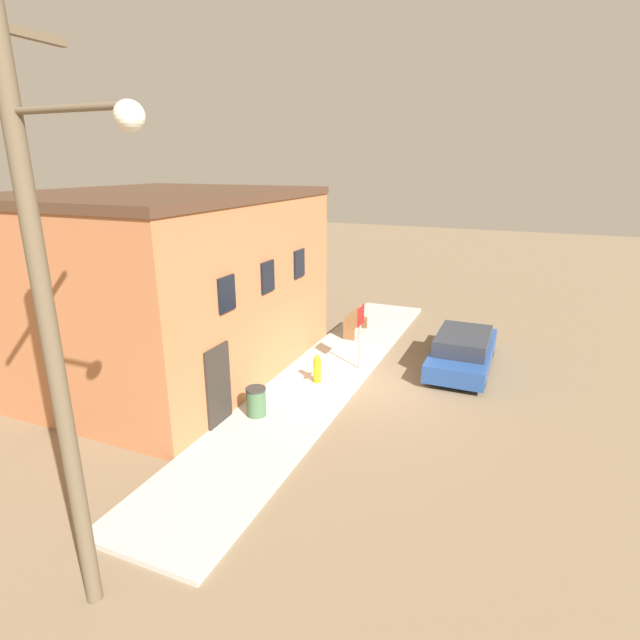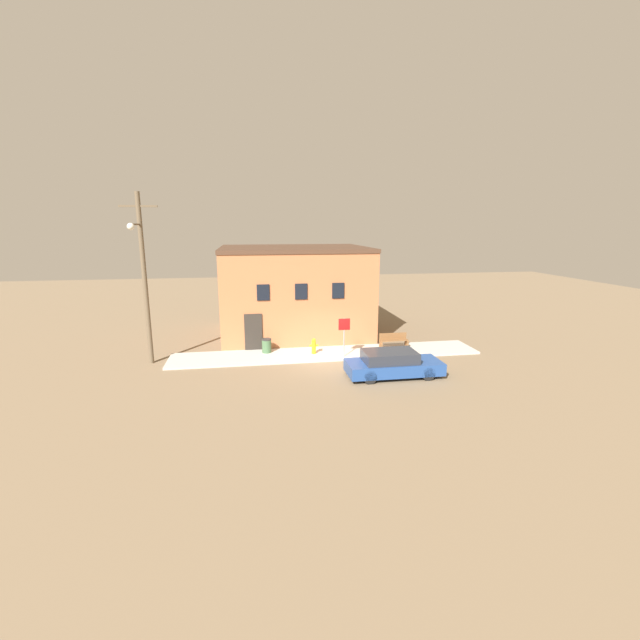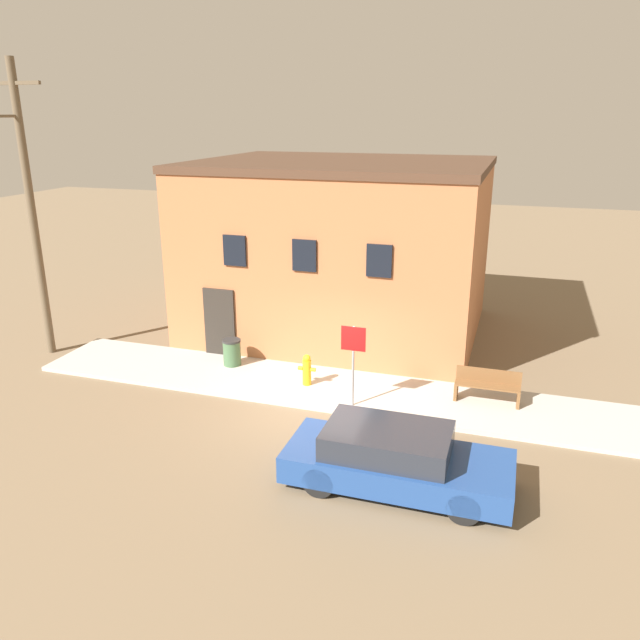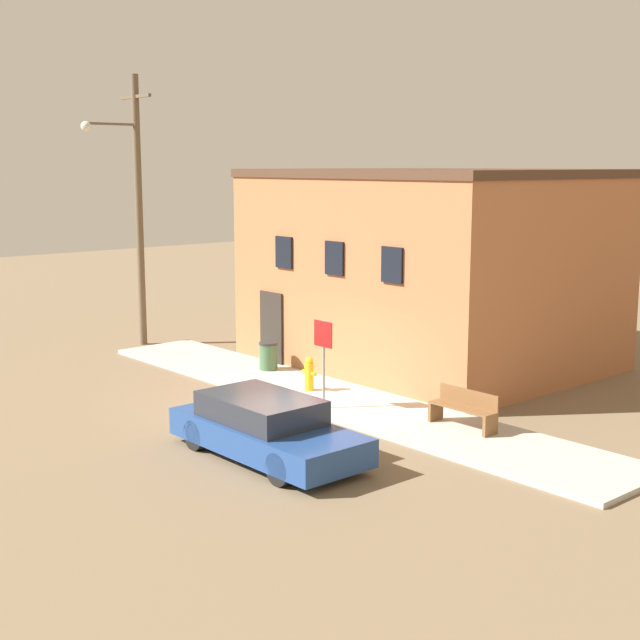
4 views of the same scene
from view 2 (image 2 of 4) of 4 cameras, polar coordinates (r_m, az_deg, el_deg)
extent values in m
plane|color=#7A664C|center=(22.75, 1.47, -5.59)|extent=(80.00, 80.00, 0.00)
cube|color=#BCB7AD|center=(23.96, 0.88, -4.51)|extent=(17.08, 2.61, 0.12)
cube|color=#B26B42|center=(28.10, -3.45, 3.63)|extent=(9.16, 7.54, 5.50)
cube|color=#4C3323|center=(27.81, -3.53, 9.48)|extent=(9.26, 7.64, 0.24)
cube|color=black|center=(24.11, -7.59, 3.67)|extent=(0.70, 0.08, 0.90)
cube|color=black|center=(24.26, -2.53, 3.82)|extent=(0.70, 0.08, 0.90)
cube|color=black|center=(24.61, 2.43, 3.94)|extent=(0.70, 0.08, 0.90)
cube|color=#2D2823|center=(24.55, -8.86, -1.72)|extent=(1.00, 0.08, 2.20)
cylinder|color=gold|center=(23.67, -0.83, -3.67)|extent=(0.23, 0.23, 0.71)
sphere|color=gold|center=(23.56, -0.84, -2.71)|extent=(0.21, 0.21, 0.21)
cylinder|color=gold|center=(23.61, -1.27, -3.44)|extent=(0.13, 0.10, 0.10)
cylinder|color=gold|center=(23.66, -0.40, -3.41)|extent=(0.13, 0.10, 0.10)
cylinder|color=gray|center=(22.96, 3.22, -2.38)|extent=(0.06, 0.06, 2.12)
cube|color=red|center=(22.76, 3.26, -0.58)|extent=(0.62, 0.02, 0.62)
cube|color=brown|center=(24.95, 8.11, -3.28)|extent=(0.08, 0.44, 0.44)
cube|color=brown|center=(25.45, 11.46, -3.09)|extent=(0.08, 0.44, 0.44)
cube|color=brown|center=(25.13, 9.82, -2.66)|extent=(1.64, 0.44, 0.04)
cube|color=brown|center=(25.26, 9.69, -2.11)|extent=(1.64, 0.04, 0.36)
cylinder|color=#426642|center=(24.07, -7.13, -3.48)|extent=(0.52, 0.52, 0.72)
cylinder|color=#2D2D2D|center=(23.97, -7.15, -2.57)|extent=(0.54, 0.54, 0.06)
cylinder|color=brown|center=(23.36, -22.33, 4.87)|extent=(0.24, 0.24, 8.67)
cylinder|color=brown|center=(22.37, -23.41, 11.63)|extent=(0.08, 1.73, 0.08)
sphere|color=silver|center=(21.53, -23.94, 11.33)|extent=(0.32, 0.32, 0.32)
cube|color=brown|center=(23.23, -23.09, 13.80)|extent=(1.80, 0.10, 0.10)
cylinder|color=black|center=(22.06, 12.56, -5.60)|extent=(0.64, 0.20, 0.64)
cylinder|color=black|center=(20.64, 14.23, -6.95)|extent=(0.64, 0.20, 0.64)
cylinder|color=black|center=(21.20, 5.47, -6.10)|extent=(0.64, 0.20, 0.64)
cylinder|color=black|center=(19.72, 6.68, -7.57)|extent=(0.64, 0.20, 0.64)
cube|color=#23478C|center=(20.82, 9.80, -6.18)|extent=(4.52, 1.83, 0.56)
cube|color=#282D38|center=(20.58, 9.26, -4.81)|extent=(2.48, 1.61, 0.51)
camera|label=1|loc=(19.44, -39.20, 8.27)|focal=28.00mm
camera|label=3|loc=(11.49, 39.33, 10.54)|focal=35.00mm
camera|label=4|loc=(21.92, 59.18, 3.33)|focal=50.00mm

